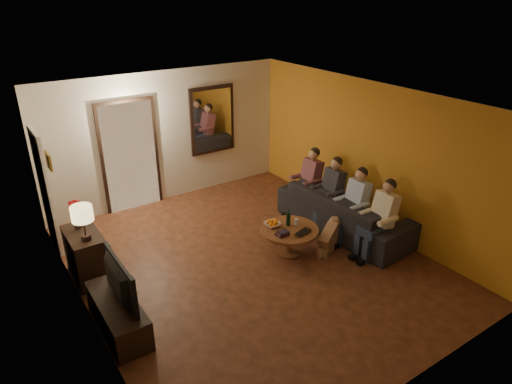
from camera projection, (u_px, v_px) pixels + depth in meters
floor at (251, 262)px, 7.31m from camera, size 5.00×6.00×0.01m
ceiling at (250, 102)px, 6.22m from camera, size 5.00×6.00×0.01m
back_wall at (167, 137)px, 9.03m from camera, size 5.00×0.02×2.60m
front_wall at (417, 291)px, 4.50m from camera, size 5.00×0.02×2.60m
left_wall at (78, 236)px, 5.49m from camera, size 0.02×6.00×2.60m
right_wall at (369, 156)px, 8.03m from camera, size 0.02×6.00×2.60m
orange_accent at (368, 156)px, 8.03m from camera, size 0.01×6.00×2.60m
kitchen_doorway at (130, 157)px, 8.71m from camera, size 1.00×0.06×2.10m
door_trim at (130, 157)px, 8.70m from camera, size 1.12×0.04×2.22m
fridge_glimpse at (143, 162)px, 8.90m from camera, size 0.45×0.03×1.70m
mirror_frame at (212, 120)px, 9.42m from camera, size 1.00×0.05×1.40m
mirror_glass at (213, 120)px, 9.40m from camera, size 0.86×0.02×1.26m
white_door at (46, 191)px, 7.37m from camera, size 0.06×0.85×2.04m
framed_art at (48, 161)px, 6.26m from camera, size 0.03×0.28×0.24m
art_canvas at (50, 161)px, 6.27m from camera, size 0.01×0.22×0.18m
dresser at (86, 255)px, 6.80m from camera, size 0.45×0.85×0.75m
table_lamp at (84, 223)px, 6.36m from camera, size 0.30×0.30×0.54m
flower_vase at (76, 214)px, 6.72m from camera, size 0.14×0.14×0.44m
tv_stand at (118, 315)px, 5.83m from camera, size 0.45×1.29×0.43m
tv at (113, 282)px, 5.62m from camera, size 1.00×0.13×0.58m
sofa at (345, 211)px, 8.13m from camera, size 2.61×1.15×0.74m
person_a at (381, 221)px, 7.31m from camera, size 0.60×0.40×1.20m
person_b at (354, 207)px, 7.76m from camera, size 0.60×0.40×1.20m
person_c at (330, 195)px, 8.21m from camera, size 0.60×0.40×1.20m
person_d at (308, 184)px, 8.66m from camera, size 0.60×0.40×1.20m
dog at (329, 236)px, 7.52m from camera, size 0.61×0.44×0.56m
coffee_table at (289, 241)px, 7.48m from camera, size 1.04×1.04×0.45m
bowl at (273, 224)px, 7.45m from camera, size 0.26×0.26×0.06m
oranges at (273, 221)px, 7.42m from camera, size 0.20×0.20×0.08m
wine_bottle at (288, 217)px, 7.43m from camera, size 0.07×0.07×0.31m
wine_glass at (296, 222)px, 7.50m from camera, size 0.06×0.06×0.10m
book_stack at (282, 233)px, 7.19m from camera, size 0.20×0.15×0.07m
laptop at (305, 233)px, 7.22m from camera, size 0.38×0.30×0.03m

